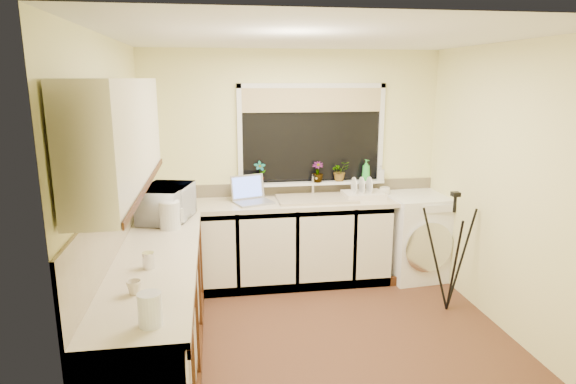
{
  "coord_description": "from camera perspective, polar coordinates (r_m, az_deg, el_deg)",
  "views": [
    {
      "loc": [
        -0.86,
        -3.69,
        2.15
      ],
      "look_at": [
        -0.2,
        0.55,
        1.15
      ],
      "focal_mm": 30.48,
      "sensor_mm": 36.0,
      "label": 1
    }
  ],
  "objects": [
    {
      "name": "cup_back",
      "position": [
        5.43,
        11.21,
        0.07
      ],
      "size": [
        0.14,
        0.14,
        0.09
      ],
      "primitive_type": "imported",
      "rotation": [
        0.0,
        0.0,
        -0.16
      ],
      "color": "white",
      "rests_on": "worktop_back"
    },
    {
      "name": "upper_cabinet",
      "position": [
        3.31,
        -18.98,
        6.34
      ],
      "size": [
        0.28,
        1.9,
        0.7
      ],
      "primitive_type": "cube",
      "color": "silver",
      "rests_on": "wall_left"
    },
    {
      "name": "sink",
      "position": [
        5.15,
        3.32,
        -0.79
      ],
      "size": [
        0.82,
        0.46,
        0.03
      ],
      "primitive_type": "cube",
      "color": "tan",
      "rests_on": "worktop_back"
    },
    {
      "name": "wall_front",
      "position": [
        2.53,
        11.87,
        -8.65
      ],
      "size": [
        3.2,
        0.0,
        3.2
      ],
      "primitive_type": "plane",
      "rotation": [
        -1.57,
        0.0,
        0.0
      ],
      "color": "#FAF5A7",
      "rests_on": "ground"
    },
    {
      "name": "soap_bottle_clear",
      "position": [
        5.51,
        10.75,
        2.26
      ],
      "size": [
        0.09,
        0.09,
        0.17
      ],
      "primitive_type": "imported",
      "rotation": [
        0.0,
        0.0,
        -0.26
      ],
      "color": "#999999",
      "rests_on": "windowsill"
    },
    {
      "name": "worktop_back",
      "position": [
        5.12,
        1.13,
        -1.23
      ],
      "size": [
        3.2,
        0.6,
        0.04
      ],
      "primitive_type": "cube",
      "color": "beige",
      "rests_on": "base_cabinet_back"
    },
    {
      "name": "splashback_left",
      "position": [
        3.62,
        -20.1,
        -4.18
      ],
      "size": [
        0.02,
        2.4,
        0.45
      ],
      "primitive_type": "cube",
      "color": "beige",
      "rests_on": "wall_left"
    },
    {
      "name": "dish_rack",
      "position": [
        5.29,
        8.78,
        -0.35
      ],
      "size": [
        0.43,
        0.32,
        0.06
      ],
      "primitive_type": "cube",
      "rotation": [
        0.0,
        0.0,
        0.01
      ],
      "color": "#F0E2D0",
      "rests_on": "worktop_back"
    },
    {
      "name": "microwave",
      "position": [
        4.52,
        -13.99,
        -1.28
      ],
      "size": [
        0.51,
        0.64,
        0.31
      ],
      "primitive_type": "imported",
      "rotation": [
        0.0,
        0.0,
        1.31
      ],
      "color": "white",
      "rests_on": "worktop_left"
    },
    {
      "name": "faucet",
      "position": [
        5.3,
        2.93,
        0.8
      ],
      "size": [
        0.03,
        0.03,
        0.24
      ],
      "primitive_type": "cylinder",
      "color": "silver",
      "rests_on": "worktop_back"
    },
    {
      "name": "wall_right",
      "position": [
        4.53,
        24.33,
        0.15
      ],
      "size": [
        0.0,
        3.0,
        3.0
      ],
      "primitive_type": "plane",
      "rotation": [
        1.57,
        0.0,
        -1.57
      ],
      "color": "#FAF5A7",
      "rests_on": "ground"
    },
    {
      "name": "washing_machine",
      "position": [
        5.58,
        14.7,
        -4.95
      ],
      "size": [
        0.7,
        0.69,
        0.92
      ],
      "primitive_type": "cube",
      "rotation": [
        0.0,
        0.0,
        0.09
      ],
      "color": "white",
      "rests_on": "floor"
    },
    {
      "name": "cup_left",
      "position": [
        3.09,
        -17.52,
        -10.57
      ],
      "size": [
        0.09,
        0.09,
        0.08
      ],
      "primitive_type": "imported",
      "rotation": [
        0.0,
        0.0,
        0.01
      ],
      "color": "beige",
      "rests_on": "worktop_left"
    },
    {
      "name": "soap_bottle_green",
      "position": [
        5.44,
        9.09,
        2.55
      ],
      "size": [
        0.12,
        0.12,
        0.23
      ],
      "primitive_type": "imported",
      "rotation": [
        0.0,
        0.0,
        0.43
      ],
      "color": "green",
      "rests_on": "windowsill"
    },
    {
      "name": "splashback_back",
      "position": [
        5.38,
        0.61,
        0.45
      ],
      "size": [
        3.2,
        0.02,
        0.14
      ],
      "primitive_type": "cube",
      "color": "beige",
      "rests_on": "wall_back"
    },
    {
      "name": "floor",
      "position": [
        4.36,
        3.91,
        -16.49
      ],
      "size": [
        3.2,
        3.2,
        0.0
      ],
      "primitive_type": "plane",
      "color": "#513020",
      "rests_on": "ground"
    },
    {
      "name": "window_glass",
      "position": [
        5.32,
        2.77,
        6.63
      ],
      "size": [
        1.5,
        0.02,
        1.0
      ],
      "primitive_type": "cube",
      "color": "black",
      "rests_on": "wall_back"
    },
    {
      "name": "wall_back",
      "position": [
        5.34,
        0.59,
        3.15
      ],
      "size": [
        3.2,
        0.0,
        3.2
      ],
      "primitive_type": "plane",
      "rotation": [
        1.57,
        0.0,
        0.0
      ],
      "color": "#FAF5A7",
      "rests_on": "ground"
    },
    {
      "name": "windowsill",
      "position": [
        5.34,
        2.83,
        1.07
      ],
      "size": [
        1.6,
        0.14,
        0.03
      ],
      "primitive_type": "cube",
      "color": "white",
      "rests_on": "wall_back"
    },
    {
      "name": "wall_left",
      "position": [
        3.87,
        -19.56,
        -1.46
      ],
      "size": [
        0.0,
        3.0,
        3.0
      ],
      "primitive_type": "plane",
      "rotation": [
        1.57,
        0.0,
        1.57
      ],
      "color": "#FAF5A7",
      "rests_on": "ground"
    },
    {
      "name": "base_cabinet_back",
      "position": [
        5.21,
        -2.44,
        -6.16
      ],
      "size": [
        2.55,
        0.6,
        0.86
      ],
      "primitive_type": "cube",
      "color": "silver",
      "rests_on": "floor"
    },
    {
      "name": "worktop_left",
      "position": [
        3.65,
        -15.32,
        -7.75
      ],
      "size": [
        0.6,
        2.4,
        0.04
      ],
      "primitive_type": "cube",
      "color": "beige",
      "rests_on": "base_cabinet_left"
    },
    {
      "name": "plant_d",
      "position": [
        5.38,
        6.07,
        2.45
      ],
      "size": [
        0.23,
        0.21,
        0.22
      ],
      "primitive_type": "imported",
      "rotation": [
        0.0,
        0.0,
        0.2
      ],
      "color": "#999999",
      "rests_on": "windowsill"
    },
    {
      "name": "tripod",
      "position": [
        4.82,
        18.48,
        -6.68
      ],
      "size": [
        0.71,
        0.71,
        1.15
      ],
      "primitive_type": null,
      "rotation": [
        0.0,
        0.0,
        0.31
      ],
      "color": "black",
      "rests_on": "floor"
    },
    {
      "name": "base_cabinet_left",
      "position": [
        3.83,
        -14.9,
        -14.07
      ],
      "size": [
        0.54,
        2.4,
        0.86
      ],
      "primitive_type": "cube",
      "color": "silver",
      "rests_on": "floor"
    },
    {
      "name": "laptop",
      "position": [
        5.06,
        -4.36,
        -0.37
      ],
      "size": [
        0.45,
        0.42,
        0.27
      ],
      "rotation": [
        0.0,
        0.0,
        0.34
      ],
      "color": "#929299",
      "rests_on": "worktop_back"
    },
    {
      "name": "steel_jar",
      "position": [
        3.45,
        -15.98,
        -7.68
      ],
      "size": [
        0.08,
        0.08,
        0.11
      ],
      "primitive_type": "cylinder",
      "color": "silver",
      "rests_on": "worktop_left"
    },
    {
      "name": "window_blind",
      "position": [
        5.26,
        2.87,
        10.66
      ],
      "size": [
        1.5,
        0.02,
        0.25
      ],
      "primitive_type": "cube",
      "color": "tan",
      "rests_on": "wall_back"
    },
    {
      "name": "glass_jug",
      "position": [
        2.68,
        -15.8,
        -13.05
      ],
      "size": [
        0.12,
        0.12,
        0.18
      ],
      "primitive_type": "cylinder",
      "color": "silver",
      "rests_on": "worktop_left"
    },
    {
      "name": "kettle",
      "position": [
        4.27,
        -13.61,
        -2.67
      ],
      "size": [
        0.18,
        0.18,
        0.23
      ],
      "primitive_type": "cylinder",
      "color": "silver",
      "rests_on": "worktop_left"
    },
    {
      "name": "ceiling",
      "position": [
        3.8,
        4.51,
        17.61
      ],
      "size": [
        3.2,
        3.2,
        0.0
      ],
      "primitive_type": "plane",
      "rotation": [
        3.14,
        0.0,
        0.0
      ],
      "color": "white",
      "rests_on": "ground"
    },
    {
      "name": "plant_c",
      "position": [
        5.3,
        3.45,
        2.35
      ],
      "size": [
        0.15,
        0.15,
        0.22
      ],
      "primitive_type": "imported",
      "rotation": [
        0.0,
        0.0,
        -0.2
      ],
      "color": "#999999",
      "rests_on": "windowsill"
    },
    {
      "name": "plant_a",
      "position": [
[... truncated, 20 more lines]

